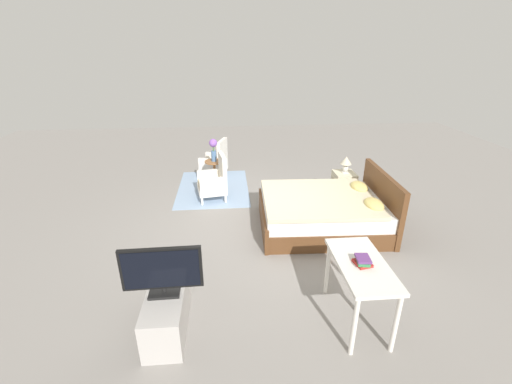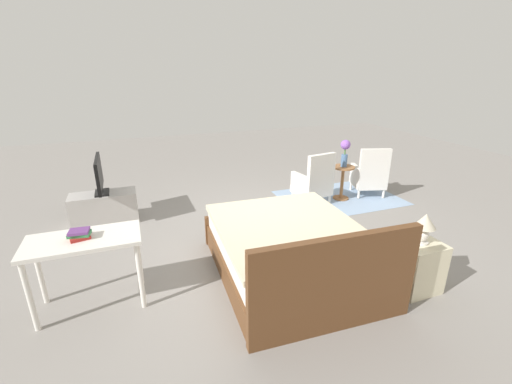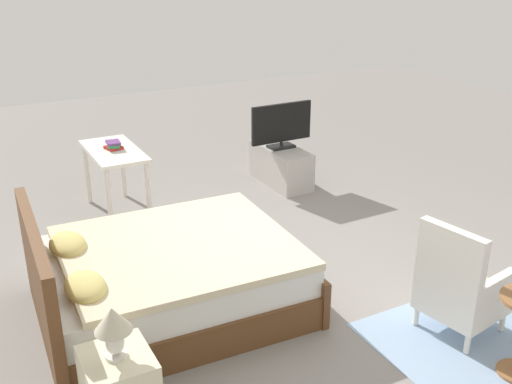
{
  "view_description": "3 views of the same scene",
  "coord_description": "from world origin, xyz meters",
  "px_view_note": "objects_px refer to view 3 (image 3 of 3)",
  "views": [
    {
      "loc": [
        5.02,
        -0.43,
        2.88
      ],
      "look_at": [
        0.35,
        -0.03,
        0.85
      ],
      "focal_mm": 24.0,
      "sensor_mm": 36.0,
      "label": 1
    },
    {
      "loc": [
        1.57,
        4.22,
        2.28
      ],
      "look_at": [
        0.07,
        0.17,
        0.69
      ],
      "focal_mm": 24.0,
      "sensor_mm": 36.0,
      "label": 2
    },
    {
      "loc": [
        -4.06,
        2.5,
        2.75
      ],
      "look_at": [
        0.2,
        0.22,
        0.8
      ],
      "focal_mm": 42.0,
      "sensor_mm": 36.0,
      "label": 3
    }
  ],
  "objects_px": {
    "table_lamp": "(113,325)",
    "book_stack": "(113,145)",
    "tv_stand": "(281,165)",
    "vanity_desk": "(114,159)",
    "bed": "(164,278)",
    "armchair_by_window_right": "(459,288)",
    "tv_flatscreen": "(281,125)"
  },
  "relations": [
    {
      "from": "table_lamp",
      "to": "book_stack",
      "type": "relative_size",
      "value": 1.57
    },
    {
      "from": "tv_stand",
      "to": "book_stack",
      "type": "relative_size",
      "value": 4.56
    },
    {
      "from": "table_lamp",
      "to": "vanity_desk",
      "type": "relative_size",
      "value": 0.32
    },
    {
      "from": "bed",
      "to": "book_stack",
      "type": "relative_size",
      "value": 10.01
    },
    {
      "from": "bed",
      "to": "tv_stand",
      "type": "xyz_separation_m",
      "value": [
        2.07,
        -2.31,
        -0.06
      ]
    },
    {
      "from": "table_lamp",
      "to": "tv_stand",
      "type": "xyz_separation_m",
      "value": [
        3.22,
        -3.01,
        -0.53
      ]
    },
    {
      "from": "bed",
      "to": "table_lamp",
      "type": "height_order",
      "value": "bed"
    },
    {
      "from": "bed",
      "to": "armchair_by_window_right",
      "type": "xyz_separation_m",
      "value": [
        -1.33,
        -1.87,
        0.08
      ]
    },
    {
      "from": "tv_flatscreen",
      "to": "book_stack",
      "type": "bearing_deg",
      "value": 88.45
    },
    {
      "from": "tv_flatscreen",
      "to": "armchair_by_window_right",
      "type": "bearing_deg",
      "value": 172.75
    },
    {
      "from": "tv_stand",
      "to": "tv_flatscreen",
      "type": "bearing_deg",
      "value": 0.99
    },
    {
      "from": "bed",
      "to": "book_stack",
      "type": "distance_m",
      "value": 2.2
    },
    {
      "from": "armchair_by_window_right",
      "to": "tv_flatscreen",
      "type": "bearing_deg",
      "value": -7.25
    },
    {
      "from": "tv_stand",
      "to": "book_stack",
      "type": "height_order",
      "value": "book_stack"
    },
    {
      "from": "table_lamp",
      "to": "armchair_by_window_right",
      "type": "bearing_deg",
      "value": -94.2
    },
    {
      "from": "tv_stand",
      "to": "book_stack",
      "type": "bearing_deg",
      "value": 88.39
    },
    {
      "from": "book_stack",
      "to": "tv_stand",
      "type": "bearing_deg",
      "value": -91.61
    },
    {
      "from": "bed",
      "to": "vanity_desk",
      "type": "xyz_separation_m",
      "value": [
        2.11,
        -0.22,
        0.34
      ]
    },
    {
      "from": "table_lamp",
      "to": "vanity_desk",
      "type": "bearing_deg",
      "value": -15.7
    },
    {
      "from": "table_lamp",
      "to": "tv_flatscreen",
      "type": "distance_m",
      "value": 4.4
    },
    {
      "from": "bed",
      "to": "armchair_by_window_right",
      "type": "relative_size",
      "value": 2.29
    },
    {
      "from": "vanity_desk",
      "to": "bed",
      "type": "bearing_deg",
      "value": 174.12
    },
    {
      "from": "armchair_by_window_right",
      "to": "vanity_desk",
      "type": "xyz_separation_m",
      "value": [
        3.44,
        1.66,
        0.26
      ]
    },
    {
      "from": "armchair_by_window_right",
      "to": "tv_stand",
      "type": "xyz_separation_m",
      "value": [
        3.4,
        -0.43,
        -0.15
      ]
    },
    {
      "from": "table_lamp",
      "to": "book_stack",
      "type": "height_order",
      "value": "table_lamp"
    },
    {
      "from": "armchair_by_window_right",
      "to": "book_stack",
      "type": "height_order",
      "value": "armchair_by_window_right"
    },
    {
      "from": "tv_flatscreen",
      "to": "vanity_desk",
      "type": "xyz_separation_m",
      "value": [
        0.04,
        2.09,
        -0.12
      ]
    },
    {
      "from": "bed",
      "to": "table_lamp",
      "type": "relative_size",
      "value": 6.38
    },
    {
      "from": "tv_flatscreen",
      "to": "vanity_desk",
      "type": "bearing_deg",
      "value": 89.01
    },
    {
      "from": "armchair_by_window_right",
      "to": "vanity_desk",
      "type": "distance_m",
      "value": 3.83
    },
    {
      "from": "book_stack",
      "to": "armchair_by_window_right",
      "type": "bearing_deg",
      "value": -154.55
    },
    {
      "from": "bed",
      "to": "tv_flatscreen",
      "type": "bearing_deg",
      "value": -48.01
    }
  ]
}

